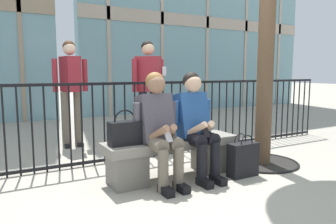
{
  "coord_description": "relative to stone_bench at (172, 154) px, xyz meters",
  "views": [
    {
      "loc": [
        -1.78,
        -3.08,
        1.21
      ],
      "look_at": [
        0.0,
        0.1,
        0.75
      ],
      "focal_mm": 33.79,
      "sensor_mm": 36.0,
      "label": 1
    }
  ],
  "objects": [
    {
      "name": "bystander_at_railing",
      "position": [
        0.43,
        1.52,
        0.73
      ],
      "size": [
        0.55,
        0.43,
        1.71
      ],
      "color": "black",
      "rests_on": "ground"
    },
    {
      "name": "shopping_bag",
      "position": [
        0.73,
        -0.38,
        -0.07
      ],
      "size": [
        0.36,
        0.16,
        0.5
      ],
      "color": "black",
      "rests_on": "ground"
    },
    {
      "name": "ground_plane",
      "position": [
        0.0,
        0.0,
        -0.27
      ],
      "size": [
        60.0,
        60.0,
        0.0
      ],
      "primitive_type": "plane",
      "color": "#A8A091"
    },
    {
      "name": "stone_bench",
      "position": [
        0.0,
        0.0,
        0.0
      ],
      "size": [
        1.6,
        0.44,
        0.45
      ],
      "color": "gray",
      "rests_on": "ground"
    },
    {
      "name": "handbag_on_bench",
      "position": [
        -0.58,
        -0.01,
        0.31
      ],
      "size": [
        0.34,
        0.17,
        0.37
      ],
      "color": "black",
      "rests_on": "stone_bench"
    },
    {
      "name": "bystander_further_back",
      "position": [
        -0.66,
        2.13,
        0.73
      ],
      "size": [
        0.55,
        0.41,
        1.71
      ],
      "color": "#6B6051",
      "rests_on": "ground"
    },
    {
      "name": "plaza_railing",
      "position": [
        0.0,
        0.9,
        0.28
      ],
      "size": [
        7.19,
        0.04,
        1.08
      ],
      "color": "black",
      "rests_on": "ground"
    },
    {
      "name": "seated_person_companion",
      "position": [
        0.24,
        -0.13,
        0.38
      ],
      "size": [
        0.52,
        0.66,
        1.21
      ],
      "color": "black",
      "rests_on": "ground"
    },
    {
      "name": "seated_person_with_phone",
      "position": [
        -0.24,
        -0.13,
        0.38
      ],
      "size": [
        0.52,
        0.66,
        1.21
      ],
      "color": "#6B6051",
      "rests_on": "ground"
    }
  ]
}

